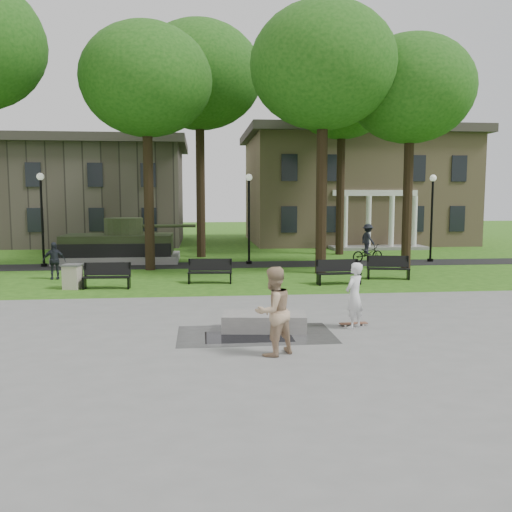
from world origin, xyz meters
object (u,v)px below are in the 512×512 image
at_px(skateboarder, 354,295).
at_px(trash_bin, 73,276).
at_px(cyclist, 368,247).
at_px(friend_watching, 273,311).
at_px(concrete_block, 264,322).
at_px(park_bench_0, 107,275).

bearing_deg(skateboarder, trash_bin, -83.79).
height_order(skateboarder, trash_bin, skateboarder).
relative_size(skateboarder, cyclist, 0.85).
bearing_deg(friend_watching, trash_bin, -90.02).
distance_m(cyclist, trash_bin, 15.68).
bearing_deg(cyclist, friend_watching, 139.23).
relative_size(friend_watching, trash_bin, 2.08).
relative_size(concrete_block, park_bench_0, 1.21).
bearing_deg(concrete_block, skateboarder, -0.38).
xyz_separation_m(friend_watching, cyclist, (7.47, 16.71, -0.16)).
relative_size(concrete_block, friend_watching, 1.10).
xyz_separation_m(concrete_block, park_bench_0, (-5.27, 7.29, 0.28)).
bearing_deg(friend_watching, park_bench_0, -95.57).
height_order(cyclist, trash_bin, cyclist).
relative_size(park_bench_0, trash_bin, 1.89).
relative_size(friend_watching, park_bench_0, 1.10).
bearing_deg(cyclist, trash_bin, 100.24).
distance_m(cyclist, park_bench_0, 14.55).
height_order(skateboarder, friend_watching, friend_watching).
xyz_separation_m(concrete_block, trash_bin, (-6.58, 7.35, 0.24)).
bearing_deg(friend_watching, concrete_block, -125.95).
height_order(concrete_block, trash_bin, trash_bin).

